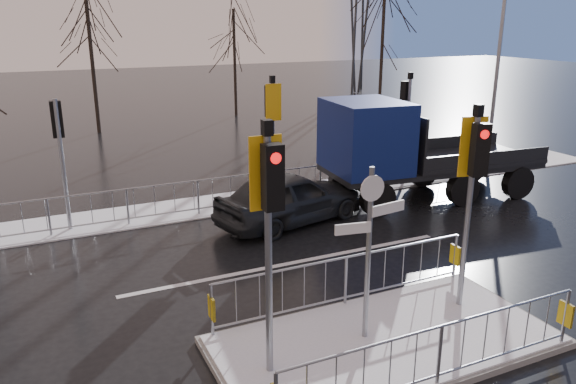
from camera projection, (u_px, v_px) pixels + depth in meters
name	position (u px, v px, depth m)	size (l,w,h in m)	color
ground	(385.00, 345.00, 9.84)	(120.00, 120.00, 0.00)	black
snow_verge	(225.00, 204.00, 17.27)	(30.00, 2.00, 0.04)	white
lane_markings	(396.00, 355.00, 9.56)	(8.00, 11.38, 0.01)	silver
traffic_island	(385.00, 325.00, 9.73)	(6.00, 3.04, 4.15)	slate
far_kerb_fixtures	(239.00, 175.00, 16.66)	(18.00, 0.65, 3.83)	gray
car_far_lane	(290.00, 198.00, 15.51)	(1.74, 4.33, 1.47)	black
flatbed_truck	(394.00, 148.00, 17.06)	(7.06, 3.09, 3.18)	black
tree_far_a	(89.00, 32.00, 26.62)	(3.75, 3.75, 7.08)	black
tree_far_b	(234.00, 42.00, 31.78)	(3.25, 3.25, 6.14)	black
tree_far_c	(383.00, 24.00, 32.15)	(4.00, 4.00, 7.55)	black
street_lamp_right	(501.00, 50.00, 20.17)	(1.25, 0.18, 8.00)	gray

